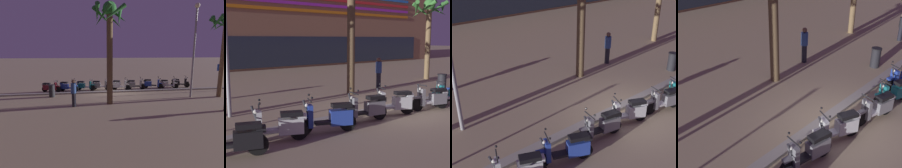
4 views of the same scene
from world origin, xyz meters
TOP-DOWN VIEW (x-y plane):
  - ground_plane at (0.00, 0.00)m, footprint 200.00×200.00m
  - curb_strip at (0.00, 0.47)m, footprint 60.00×0.36m
  - scooter_black_second_in_line at (-6.70, -0.79)m, footprint 1.72×0.83m
  - scooter_silver_tail_end at (-5.31, -0.42)m, footprint 1.66×0.88m
  - scooter_blue_mid_rear at (-3.74, -0.63)m, footprint 1.77×0.90m
  - scooter_grey_far_back at (-2.01, -0.43)m, footprint 1.74×0.66m
  - scooter_silver_mid_centre at (-0.61, -0.43)m, footprint 1.61×0.87m
  - scooter_grey_gap_after_mid at (1.21, -0.76)m, footprint 1.72×0.73m
  - palm_tree_far_corner at (8.92, 5.00)m, footprint 2.63×2.67m
  - pedestrian_by_palm_tree at (3.28, 4.21)m, footprint 0.34×0.34m
  - litter_bin at (5.10, 1.34)m, footprint 0.48×0.48m

SIDE VIEW (x-z plane):
  - ground_plane at x=0.00m, z-range 0.00..0.00m
  - curb_strip at x=0.00m, z-range 0.00..0.12m
  - scooter_black_second_in_line at x=-6.70m, z-range -0.14..1.03m
  - scooter_silver_tail_end at x=-5.31m, z-range -0.14..1.03m
  - scooter_grey_gap_after_mid at x=1.21m, z-range -0.07..0.97m
  - scooter_grey_far_back at x=-2.01m, z-range -0.12..1.05m
  - scooter_silver_mid_centre at x=-0.61m, z-range -0.12..1.05m
  - scooter_blue_mid_rear at x=-3.74m, z-range -0.12..1.05m
  - litter_bin at x=5.10m, z-range 0.01..0.96m
  - pedestrian_by_palm_tree at x=3.28m, z-range 0.05..1.80m
  - palm_tree_far_corner at x=8.92m, z-range 1.38..6.85m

